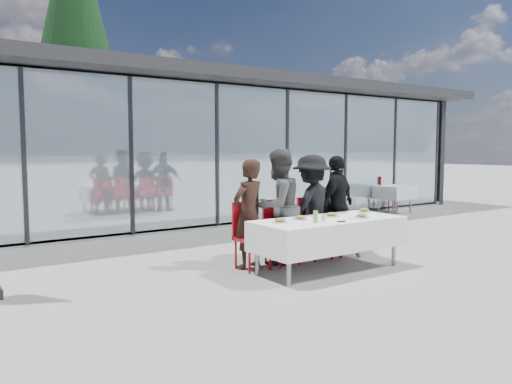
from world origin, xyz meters
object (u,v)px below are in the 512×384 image
Objects in this scene: diner_d at (337,205)px; plate_extra at (362,216)px; lounger at (330,209)px; plate_c at (332,215)px; diner_chair_a at (249,232)px; spare_table_right at (395,192)px; diner_a at (249,214)px; diner_b at (278,207)px; diner_chair_c at (312,225)px; spare_chair_a at (385,192)px; folded_eyeglasses at (341,221)px; diner_chair_b at (279,229)px; conifer_tree at (75,28)px; plate_a at (280,221)px; diner_c at (312,207)px; diner_chair_d at (338,222)px; plate_b at (300,218)px; spare_chair_b at (371,191)px; plate_d at (364,211)px; juice_bottle at (316,217)px; dining_table at (329,233)px.

plate_extra is (-0.44, -0.98, -0.04)m from diner_d.
plate_c is at bearing -132.82° from lounger.
diner_chair_a reaches higher than spare_table_right.
diner_a reaches higher than spare_table_right.
diner_b reaches higher than diner_chair_c.
diner_d reaches higher than plate_extra.
diner_chair_c is at bearing -148.72° from spare_chair_a.
folded_eyeglasses is at bearing -111.22° from diner_chair_c.
diner_b is 0.82m from plate_c.
conifer_tree reaches higher than diner_chair_b.
lounger is (4.37, 3.69, -0.52)m from plate_a.
diner_c is (1.21, 0.02, 0.29)m from diner_chair_a.
diner_chair_b and diner_chair_d have the same top height.
plate_b is (-0.76, -0.61, 0.24)m from diner_chair_c.
diner_c is 1.70× the size of spare_chair_b.
plate_a is at bearing 18.14° from diner_c.
plate_a is (-1.70, -0.68, -0.04)m from diner_d.
plate_b is 0.94m from plate_extra.
diner_chair_d is 1.47m from folded_eyeglasses.
plate_d is 0.24× the size of spare_chair_b.
plate_d is 0.24× the size of spare_chair_a.
conifer_tree is (0.41, 12.48, 5.45)m from diner_chair_b.
diner_chair_a is 1.08m from juice_bottle.
diner_d is 7.06× the size of plate_extra.
diner_chair_c is 13.62m from conifer_tree.
spare_chair_a is (6.92, 3.44, -0.26)m from diner_a.
plate_d is at bearing -82.74° from diner_chair_d.
conifer_tree is at bearing 87.83° from plate_b.
juice_bottle is (0.46, -0.93, 0.30)m from diner_chair_a.
folded_eyeglasses is at bearing 92.40° from diner_b.
diner_chair_c is 1.00m from plate_b.
diner_chair_b is 6.96× the size of folded_eyeglasses.
spare_chair_a reaches higher than plate_a.
spare_table_right is at bearing -164.05° from diner_c.
diner_chair_d is at bearing 71.11° from diner_d.
diner_a reaches higher than plate_extra.
diner_chair_b reaches higher than plate_extra.
plate_c is (1.05, -0.62, 0.24)m from diner_chair_a.
dining_table is 16.14× the size of folded_eyeglasses.
plate_c reaches higher than dining_table.
diner_d is 0.55m from plate_d.
diner_d is at bearing -146.23° from spare_chair_a.
diner_d is 0.97m from plate_c.
spare_chair_b is (6.65, 4.44, -0.24)m from plate_a.
diner_c reaches higher than diner_chair_b.
diner_a is at bearing 143.65° from plate_extra.
diner_c is at bearing 165.08° from diner_a.
diner_b is at bearing -151.63° from spare_chair_a.
diner_b is 0.83m from plate_a.
juice_bottle is at bearing 155.98° from folded_eyeglasses.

